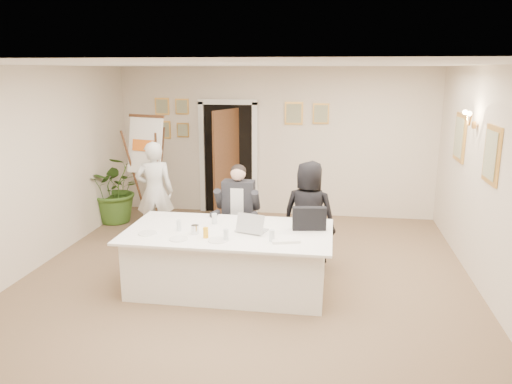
{
  "coord_description": "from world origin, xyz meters",
  "views": [
    {
      "loc": [
        1.1,
        -5.86,
        2.75
      ],
      "look_at": [
        0.09,
        0.6,
        1.13
      ],
      "focal_mm": 35.0,
      "sensor_mm": 36.0,
      "label": 1
    }
  ],
  "objects_px": {
    "standing_woman": "(309,214)",
    "steel_jug": "(195,229)",
    "flip_chart": "(151,177)",
    "conference_table": "(229,259)",
    "paper_stack": "(285,240)",
    "seated_man": "(238,213)",
    "laptop_bag": "(309,219)",
    "oj_glass": "(206,233)",
    "laptop": "(252,220)",
    "potted_palm": "(116,188)",
    "standing_man": "(155,192)"
  },
  "relations": [
    {
      "from": "standing_woman",
      "to": "steel_jug",
      "type": "relative_size",
      "value": 13.86
    },
    {
      "from": "flip_chart",
      "to": "conference_table",
      "type": "bearing_deg",
      "value": -51.05
    },
    {
      "from": "standing_woman",
      "to": "paper_stack",
      "type": "relative_size",
      "value": 4.69
    },
    {
      "from": "seated_man",
      "to": "laptop_bag",
      "type": "distance_m",
      "value": 1.32
    },
    {
      "from": "flip_chart",
      "to": "oj_glass",
      "type": "distance_m",
      "value": 3.15
    },
    {
      "from": "standing_woman",
      "to": "steel_jug",
      "type": "height_order",
      "value": "standing_woman"
    },
    {
      "from": "conference_table",
      "to": "paper_stack",
      "type": "distance_m",
      "value": 0.89
    },
    {
      "from": "laptop",
      "to": "conference_table",
      "type": "bearing_deg",
      "value": -158.89
    },
    {
      "from": "seated_man",
      "to": "paper_stack",
      "type": "bearing_deg",
      "value": -67.77
    },
    {
      "from": "laptop",
      "to": "flip_chart",
      "type": "bearing_deg",
      "value": 150.19
    },
    {
      "from": "flip_chart",
      "to": "steel_jug",
      "type": "relative_size",
      "value": 17.77
    },
    {
      "from": "conference_table",
      "to": "paper_stack",
      "type": "bearing_deg",
      "value": -20.75
    },
    {
      "from": "conference_table",
      "to": "flip_chart",
      "type": "relative_size",
      "value": 1.33
    },
    {
      "from": "laptop_bag",
      "to": "steel_jug",
      "type": "xyz_separation_m",
      "value": [
        -1.38,
        -0.38,
        -0.09
      ]
    },
    {
      "from": "potted_palm",
      "to": "steel_jug",
      "type": "relative_size",
      "value": 11.42
    },
    {
      "from": "flip_chart",
      "to": "standing_man",
      "type": "height_order",
      "value": "flip_chart"
    },
    {
      "from": "standing_man",
      "to": "oj_glass",
      "type": "xyz_separation_m",
      "value": [
        1.35,
        -1.94,
        0.02
      ]
    },
    {
      "from": "potted_palm",
      "to": "laptop",
      "type": "distance_m",
      "value": 3.86
    },
    {
      "from": "conference_table",
      "to": "paper_stack",
      "type": "relative_size",
      "value": 7.97
    },
    {
      "from": "seated_man",
      "to": "flip_chart",
      "type": "distance_m",
      "value": 2.31
    },
    {
      "from": "laptop_bag",
      "to": "paper_stack",
      "type": "height_order",
      "value": "laptop_bag"
    },
    {
      "from": "standing_woman",
      "to": "seated_man",
      "type": "bearing_deg",
      "value": 9.0
    },
    {
      "from": "laptop",
      "to": "laptop_bag",
      "type": "xyz_separation_m",
      "value": [
        0.71,
        0.17,
        0.01
      ]
    },
    {
      "from": "flip_chart",
      "to": "paper_stack",
      "type": "height_order",
      "value": "flip_chart"
    },
    {
      "from": "standing_man",
      "to": "oj_glass",
      "type": "distance_m",
      "value": 2.36
    },
    {
      "from": "standing_man",
      "to": "laptop",
      "type": "height_order",
      "value": "standing_man"
    },
    {
      "from": "seated_man",
      "to": "laptop_bag",
      "type": "bearing_deg",
      "value": -46.7
    },
    {
      "from": "conference_table",
      "to": "oj_glass",
      "type": "xyz_separation_m",
      "value": [
        -0.21,
        -0.32,
        0.45
      ]
    },
    {
      "from": "standing_woman",
      "to": "laptop_bag",
      "type": "height_order",
      "value": "standing_woman"
    },
    {
      "from": "paper_stack",
      "to": "oj_glass",
      "type": "xyz_separation_m",
      "value": [
        -0.96,
        -0.04,
        0.05
      ]
    },
    {
      "from": "flip_chart",
      "to": "laptop",
      "type": "xyz_separation_m",
      "value": [
        2.19,
        -2.32,
        0.01
      ]
    },
    {
      "from": "laptop_bag",
      "to": "standing_woman",
      "type": "bearing_deg",
      "value": 84.41
    },
    {
      "from": "laptop_bag",
      "to": "steel_jug",
      "type": "bearing_deg",
      "value": -173.53
    },
    {
      "from": "standing_man",
      "to": "standing_woman",
      "type": "height_order",
      "value": "standing_man"
    },
    {
      "from": "conference_table",
      "to": "seated_man",
      "type": "distance_m",
      "value": 1.01
    },
    {
      "from": "potted_palm",
      "to": "flip_chart",
      "type": "bearing_deg",
      "value": -13.16
    },
    {
      "from": "flip_chart",
      "to": "laptop",
      "type": "height_order",
      "value": "flip_chart"
    },
    {
      "from": "oj_glass",
      "to": "steel_jug",
      "type": "bearing_deg",
      "value": 142.56
    },
    {
      "from": "standing_woman",
      "to": "laptop_bag",
      "type": "xyz_separation_m",
      "value": [
        0.04,
        -0.73,
        0.16
      ]
    },
    {
      "from": "laptop",
      "to": "seated_man",
      "type": "bearing_deg",
      "value": 127.79
    },
    {
      "from": "flip_chart",
      "to": "seated_man",
      "type": "bearing_deg",
      "value": -37.19
    },
    {
      "from": "potted_palm",
      "to": "oj_glass",
      "type": "distance_m",
      "value": 3.74
    },
    {
      "from": "laptop_bag",
      "to": "laptop",
      "type": "bearing_deg",
      "value": -175.6
    },
    {
      "from": "laptop",
      "to": "oj_glass",
      "type": "relative_size",
      "value": 2.89
    },
    {
      "from": "standing_man",
      "to": "flip_chart",
      "type": "bearing_deg",
      "value": -80.25
    },
    {
      "from": "oj_glass",
      "to": "conference_table",
      "type": "bearing_deg",
      "value": 56.43
    },
    {
      "from": "seated_man",
      "to": "oj_glass",
      "type": "bearing_deg",
      "value": -107.57
    },
    {
      "from": "laptop",
      "to": "oj_glass",
      "type": "bearing_deg",
      "value": -129.15
    },
    {
      "from": "flip_chart",
      "to": "laptop_bag",
      "type": "bearing_deg",
      "value": -36.69
    },
    {
      "from": "seated_man",
      "to": "potted_palm",
      "type": "distance_m",
      "value": 3.01
    }
  ]
}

